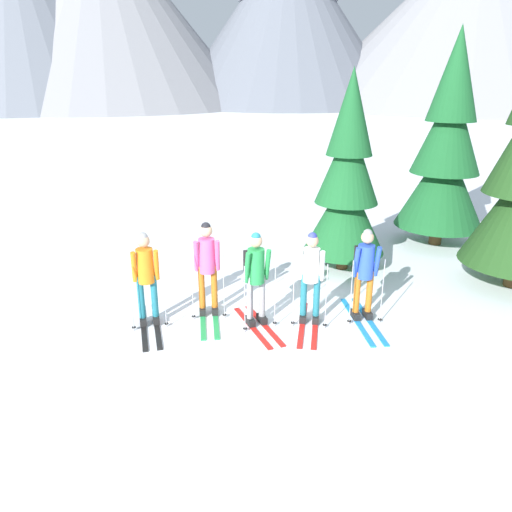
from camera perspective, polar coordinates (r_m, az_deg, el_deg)
name	(u,v)px	position (r m, az deg, el deg)	size (l,w,h in m)	color
ground_plane	(246,320)	(8.76, -1.10, -7.30)	(400.00, 400.00, 0.00)	white
skier_in_orange	(146,276)	(8.43, -12.49, -2.28)	(0.63, 1.70, 1.64)	black
skier_in_pink	(207,266)	(8.60, -5.62, -1.12)	(0.61, 1.72, 1.71)	green
skier_in_green	(256,274)	(8.23, -0.04, -2.10)	(0.81, 1.57, 1.65)	red
skier_in_white	(311,275)	(8.35, 6.31, -2.23)	(0.63, 1.70, 1.62)	red
skier_in_blue	(365,270)	(8.63, 12.36, -1.58)	(0.61, 1.80, 1.64)	#1E84D1
pine_tree_mid	(446,151)	(12.87, 21.01, 11.20)	(2.11, 2.11, 5.09)	#51381E
pine_tree_far	(347,182)	(10.63, 10.41, 8.31)	(1.74, 1.74, 4.20)	#51381E
mountain_ridge_distant	(259,14)	(70.46, 0.32, 26.05)	(93.85, 45.20, 23.63)	slate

